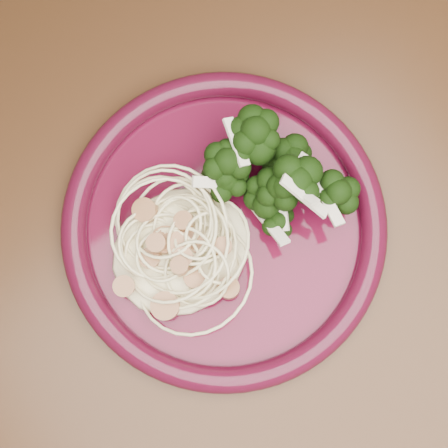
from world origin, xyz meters
TOP-DOWN VIEW (x-y plane):
  - dining_table at (0.00, 0.00)m, footprint 1.20×0.80m
  - dinner_plate at (0.01, -0.01)m, footprint 0.30×0.30m
  - spaghetti_pile at (-0.03, -0.00)m, footprint 0.13×0.12m
  - scallop_cluster at (-0.03, -0.00)m, footprint 0.12×0.12m
  - broccoli_pile at (0.06, -0.01)m, footprint 0.10×0.15m
  - onion_garnish at (0.06, -0.01)m, footprint 0.07×0.09m

SIDE VIEW (x-z plane):
  - dining_table at x=0.00m, z-range 0.28..1.03m
  - dinner_plate at x=0.01m, z-range 0.75..0.77m
  - spaghetti_pile at x=-0.03m, z-range 0.76..0.78m
  - broccoli_pile at x=0.06m, z-range 0.76..0.80m
  - scallop_cluster at x=-0.03m, z-range 0.78..0.82m
  - onion_garnish at x=0.06m, z-range 0.79..0.84m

